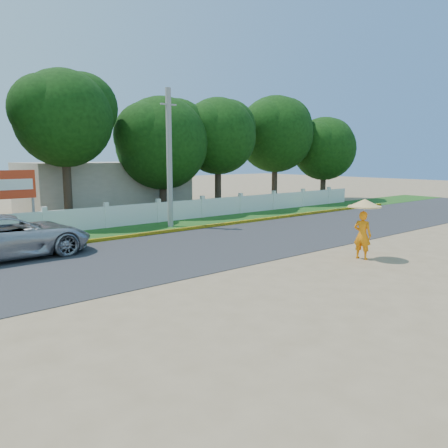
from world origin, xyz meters
The scene contains 11 objects.
ground centered at (0.00, 0.00, 0.00)m, with size 120.00×120.00×0.00m, color #9E8460.
road centered at (0.00, 4.50, 0.01)m, with size 60.00×7.00×0.02m, color #38383A.
grass_verge centered at (0.00, 9.75, 0.01)m, with size 60.00×3.50×0.03m, color #2D601E.
curb centered at (0.00, 8.05, 0.08)m, with size 40.00×0.18×0.16m, color yellow.
fence centered at (0.00, 11.20, 0.55)m, with size 40.00×0.10×1.10m, color silver.
building_near centered at (3.00, 18.00, 1.60)m, with size 10.00×6.00×3.20m, color #B7AD99.
utility_pole centered at (2.69, 9.52, 3.45)m, with size 0.28×0.28×6.90m, color gray.
vehicle centered at (-5.50, 7.27, 0.78)m, with size 2.59×5.61×1.56m, color #AAABB2.
monk_with_parasol centered at (4.00, -0.76, 1.37)m, with size 1.16×1.16×2.10m.
billboard centered at (-4.24, 12.30, 2.14)m, with size 2.50×0.13×2.95m.
tree_row centered at (3.51, 14.26, 4.82)m, with size 38.05×6.83×8.41m.
Camera 1 is at (-9.29, -9.18, 3.53)m, focal length 35.00 mm.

